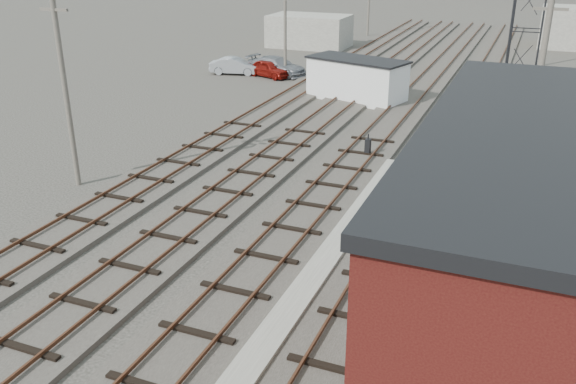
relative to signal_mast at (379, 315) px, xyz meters
The scene contains 20 objects.
ground 48.52m from the signal_mast, 94.38° to the left, with size 320.00×320.00×0.00m, color #282621.
track_right 27.44m from the signal_mast, 92.51° to the left, with size 3.20×90.00×0.39m.
track_mid_right 27.90m from the signal_mast, 100.77° to the left, with size 3.20×90.00×0.39m.
track_mid_left 28.92m from the signal_mast, 108.61° to the left, with size 3.20×90.00×0.39m.
track_left 30.43m from the signal_mast, 115.78° to the left, with size 3.20×90.00×0.39m.
platform_curb 4.49m from the signal_mast, 143.95° to the left, with size 0.90×28.00×0.26m, color gray.
brick_building 4.06m from the signal_mast, ahead, with size 6.54×12.20×7.22m.
lattice_tower 23.98m from the signal_mast, 85.59° to the left, with size 1.60×1.60×15.00m.
utility_pole_left_a 18.39m from the signal_mast, 152.79° to the left, with size 1.80×0.24×9.00m.
utility_pole_left_b 37.15m from the signal_mast, 115.92° to the left, with size 1.80×0.24×9.00m.
utility_pole_right_a 16.76m from the signal_mast, 80.27° to the left, with size 1.80×0.24×9.00m.
utility_pole_right_b 46.48m from the signal_mast, 86.54° to the left, with size 1.80×0.24×9.00m.
shed_left 52.19m from the signal_mast, 112.18° to the left, with size 8.00×5.00×3.20m, color gray.
shed_right 58.57m from the signal_mast, 84.81° to the left, with size 6.00×6.00×4.00m, color gray.
signal_mast is the anchor object (origin of this frame).
switch_stand 17.78m from the signal_mast, 105.92° to the left, with size 0.29×0.29×1.18m.
site_trailer 29.79m from the signal_mast, 107.22° to the left, with size 7.46×4.86×2.90m.
car_red 37.55m from the signal_mast, 117.88° to the left, with size 1.62×4.02×1.37m, color maroon.
car_silver 38.99m from the signal_mast, 121.90° to the left, with size 1.46×4.20×1.38m, color #9DA0A4.
car_grey 38.06m from the signal_mast, 116.89° to the left, with size 2.12×5.22×1.51m, color slate.
Camera 1 is at (6.31, -0.48, 10.55)m, focal length 38.00 mm.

